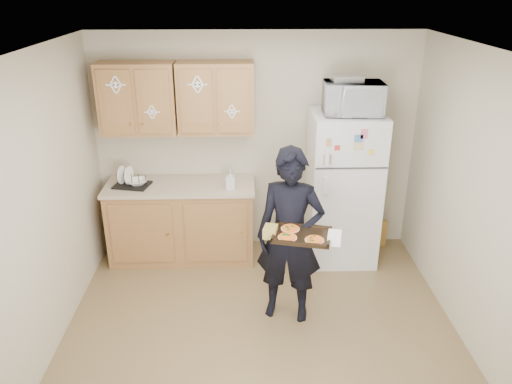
# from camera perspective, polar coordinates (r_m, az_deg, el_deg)

# --- Properties ---
(floor) EXTENTS (3.60, 3.60, 0.00)m
(floor) POSITION_cam_1_polar(r_m,az_deg,el_deg) (4.70, 0.62, -16.23)
(floor) COLOR brown
(floor) RESTS_ON ground
(ceiling) EXTENTS (3.60, 3.60, 0.00)m
(ceiling) POSITION_cam_1_polar(r_m,az_deg,el_deg) (3.66, 0.79, 15.60)
(ceiling) COLOR silver
(ceiling) RESTS_ON wall_back
(wall_back) EXTENTS (3.60, 0.04, 2.50)m
(wall_back) POSITION_cam_1_polar(r_m,az_deg,el_deg) (5.70, -0.00, 5.47)
(wall_back) COLOR #BEB39A
(wall_back) RESTS_ON floor
(wall_front) EXTENTS (3.60, 0.04, 2.50)m
(wall_front) POSITION_cam_1_polar(r_m,az_deg,el_deg) (2.52, 2.36, -20.21)
(wall_front) COLOR #BEB39A
(wall_front) RESTS_ON floor
(wall_left) EXTENTS (0.04, 3.60, 2.50)m
(wall_left) POSITION_cam_1_polar(r_m,az_deg,el_deg) (4.35, -23.77, -2.42)
(wall_left) COLOR #BEB39A
(wall_left) RESTS_ON floor
(wall_right) EXTENTS (0.04, 3.60, 2.50)m
(wall_right) POSITION_cam_1_polar(r_m,az_deg,el_deg) (4.47, 24.45, -1.86)
(wall_right) COLOR #BEB39A
(wall_right) RESTS_ON floor
(refrigerator) EXTENTS (0.75, 0.70, 1.70)m
(refrigerator) POSITION_cam_1_polar(r_m,az_deg,el_deg) (5.60, 9.87, 0.41)
(refrigerator) COLOR white
(refrigerator) RESTS_ON floor
(base_cabinet) EXTENTS (1.60, 0.60, 0.86)m
(base_cabinet) POSITION_cam_1_polar(r_m,az_deg,el_deg) (5.75, -8.42, -3.44)
(base_cabinet) COLOR olive
(base_cabinet) RESTS_ON floor
(countertop) EXTENTS (1.64, 0.64, 0.04)m
(countertop) POSITION_cam_1_polar(r_m,az_deg,el_deg) (5.57, -8.69, 0.70)
(countertop) COLOR beige
(countertop) RESTS_ON base_cabinet
(upper_cab_left) EXTENTS (0.80, 0.33, 0.75)m
(upper_cab_left) POSITION_cam_1_polar(r_m,az_deg,el_deg) (5.48, -13.34, 10.36)
(upper_cab_left) COLOR olive
(upper_cab_left) RESTS_ON wall_back
(upper_cab_right) EXTENTS (0.80, 0.33, 0.75)m
(upper_cab_right) POSITION_cam_1_polar(r_m,az_deg,el_deg) (5.38, -4.61, 10.66)
(upper_cab_right) COLOR olive
(upper_cab_right) RESTS_ON wall_back
(cereal_box) EXTENTS (0.20, 0.07, 0.32)m
(cereal_box) POSITION_cam_1_polar(r_m,az_deg,el_deg) (6.22, 13.70, -4.56)
(cereal_box) COLOR gold
(cereal_box) RESTS_ON floor
(person) EXTENTS (0.69, 0.53, 1.67)m
(person) POSITION_cam_1_polar(r_m,az_deg,el_deg) (4.54, 3.90, -5.14)
(person) COLOR black
(person) RESTS_ON floor
(baking_tray) EXTENTS (0.55, 0.45, 0.04)m
(baking_tray) POSITION_cam_1_polar(r_m,az_deg,el_deg) (4.21, 5.28, -4.99)
(baking_tray) COLOR black
(baking_tray) RESTS_ON person
(pizza_front_left) EXTENTS (0.16, 0.16, 0.02)m
(pizza_front_left) POSITION_cam_1_polar(r_m,az_deg,el_deg) (4.14, 3.61, -5.15)
(pizza_front_left) COLOR orange
(pizza_front_left) RESTS_ON baking_tray
(pizza_front_right) EXTENTS (0.16, 0.16, 0.02)m
(pizza_front_right) POSITION_cam_1_polar(r_m,az_deg,el_deg) (4.12, 6.70, -5.43)
(pizza_front_right) COLOR orange
(pizza_front_right) RESTS_ON baking_tray
(pizza_back_left) EXTENTS (0.16, 0.16, 0.02)m
(pizza_back_left) POSITION_cam_1_polar(r_m,az_deg,el_deg) (4.28, 3.94, -4.15)
(pizza_back_left) COLOR orange
(pizza_back_left) RESTS_ON baking_tray
(microwave) EXTENTS (0.61, 0.43, 0.33)m
(microwave) POSITION_cam_1_polar(r_m,az_deg,el_deg) (5.25, 11.03, 10.47)
(microwave) COLOR white
(microwave) RESTS_ON refrigerator
(foil_pan) EXTENTS (0.31, 0.23, 0.06)m
(foil_pan) POSITION_cam_1_polar(r_m,az_deg,el_deg) (5.23, 10.35, 12.67)
(foil_pan) COLOR silver
(foil_pan) RESTS_ON microwave
(dish_rack) EXTENTS (0.42, 0.35, 0.15)m
(dish_rack) POSITION_cam_1_polar(r_m,az_deg,el_deg) (5.59, -14.02, 1.39)
(dish_rack) COLOR black
(dish_rack) RESTS_ON countertop
(bowl) EXTENTS (0.26, 0.26, 0.05)m
(bowl) POSITION_cam_1_polar(r_m,az_deg,el_deg) (5.59, -13.42, 1.12)
(bowl) COLOR white
(bowl) RESTS_ON dish_rack
(soap_bottle) EXTENTS (0.10, 0.10, 0.21)m
(soap_bottle) POSITION_cam_1_polar(r_m,az_deg,el_deg) (5.36, -2.97, 1.47)
(soap_bottle) COLOR white
(soap_bottle) RESTS_ON countertop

